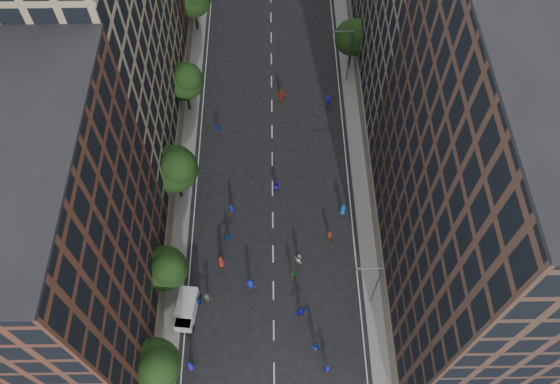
{
  "coord_description": "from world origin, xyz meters",
  "views": [
    {
      "loc": [
        0.4,
        -9.48,
        57.18
      ],
      "look_at": [
        0.91,
        25.19,
        2.0
      ],
      "focal_mm": 35.0,
      "sensor_mm": 36.0,
      "label": 1
    }
  ],
  "objects_px": {
    "cargo_van": "(187,309)",
    "skater_1": "(327,369)",
    "skater_2": "(315,346)",
    "streetlamp_near": "(375,284)",
    "streetlamp_far": "(348,54)",
    "skater_0": "(190,366)"
  },
  "relations": [
    {
      "from": "streetlamp_near",
      "to": "skater_1",
      "type": "relative_size",
      "value": 4.99
    },
    {
      "from": "skater_0",
      "to": "cargo_van",
      "type": "bearing_deg",
      "value": -76.14
    },
    {
      "from": "skater_2",
      "to": "cargo_van",
      "type": "bearing_deg",
      "value": -14.28
    },
    {
      "from": "cargo_van",
      "to": "skater_1",
      "type": "distance_m",
      "value": 16.05
    },
    {
      "from": "streetlamp_near",
      "to": "streetlamp_far",
      "type": "relative_size",
      "value": 1.0
    },
    {
      "from": "skater_0",
      "to": "skater_2",
      "type": "xyz_separation_m",
      "value": [
        12.8,
        1.81,
        0.04
      ]
    },
    {
      "from": "streetlamp_far",
      "to": "skater_2",
      "type": "distance_m",
      "value": 38.76
    },
    {
      "from": "skater_2",
      "to": "skater_1",
      "type": "bearing_deg",
      "value": 118.49
    },
    {
      "from": "streetlamp_near",
      "to": "skater_0",
      "type": "xyz_separation_m",
      "value": [
        -18.87,
        -6.86,
        -4.31
      ]
    },
    {
      "from": "streetlamp_near",
      "to": "skater_0",
      "type": "height_order",
      "value": "streetlamp_near"
    },
    {
      "from": "streetlamp_far",
      "to": "skater_2",
      "type": "xyz_separation_m",
      "value": [
        -6.07,
        -38.04,
        -4.26
      ]
    },
    {
      "from": "skater_0",
      "to": "skater_2",
      "type": "bearing_deg",
      "value": -165.63
    },
    {
      "from": "streetlamp_far",
      "to": "skater_0",
      "type": "distance_m",
      "value": 44.31
    },
    {
      "from": "cargo_van",
      "to": "skater_1",
      "type": "xyz_separation_m",
      "value": [
        14.7,
        -6.43,
        -0.33
      ]
    },
    {
      "from": "streetlamp_near",
      "to": "skater_1",
      "type": "distance_m",
      "value": 9.83
    },
    {
      "from": "streetlamp_far",
      "to": "skater_1",
      "type": "xyz_separation_m",
      "value": [
        -4.95,
        -40.35,
        -4.26
      ]
    },
    {
      "from": "streetlamp_far",
      "to": "cargo_van",
      "type": "xyz_separation_m",
      "value": [
        -19.66,
        -33.92,
        -3.93
      ]
    },
    {
      "from": "cargo_van",
      "to": "skater_1",
      "type": "bearing_deg",
      "value": -16.52
    },
    {
      "from": "streetlamp_far",
      "to": "skater_1",
      "type": "distance_m",
      "value": 40.87
    },
    {
      "from": "streetlamp_far",
      "to": "skater_1",
      "type": "bearing_deg",
      "value": -97.0
    },
    {
      "from": "skater_0",
      "to": "skater_1",
      "type": "xyz_separation_m",
      "value": [
        13.92,
        -0.49,
        0.05
      ]
    },
    {
      "from": "cargo_van",
      "to": "skater_0",
      "type": "relative_size",
      "value": 2.69
    }
  ]
}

